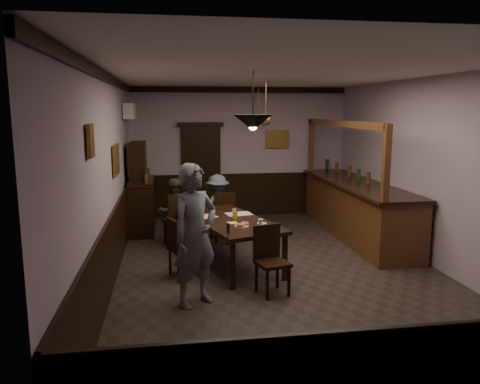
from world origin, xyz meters
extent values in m
cube|color=#2D2621|center=(0.00, 0.00, -0.01)|extent=(5.00, 8.00, 0.01)
cube|color=white|center=(0.00, 0.00, 3.00)|extent=(5.00, 8.00, 0.01)
cube|color=#B99FB6|center=(0.00, 4.00, 1.50)|extent=(5.00, 0.01, 3.00)
cube|color=#B99FB6|center=(0.00, -4.00, 1.50)|extent=(5.00, 0.01, 3.00)
cube|color=#B99FB6|center=(-2.50, 0.00, 1.50)|extent=(0.01, 8.00, 3.00)
cube|color=#B99FB6|center=(2.50, 0.00, 1.50)|extent=(0.01, 8.00, 3.00)
cube|color=black|center=(-0.70, 0.46, 0.72)|extent=(1.60, 2.40, 0.06)
cube|color=black|center=(-0.80, -0.64, 0.34)|extent=(0.07, 0.07, 0.69)
cube|color=black|center=(0.00, -0.39, 0.34)|extent=(0.07, 0.07, 0.69)
cube|color=black|center=(-1.40, 1.31, 0.34)|extent=(0.07, 0.07, 0.69)
cube|color=black|center=(-0.59, 1.56, 0.34)|extent=(0.07, 0.07, 0.69)
cube|color=black|center=(-1.52, 1.62, 0.47)|extent=(0.55, 0.55, 0.05)
cube|color=black|center=(-1.46, 1.43, 0.75)|extent=(0.43, 0.17, 0.52)
cube|color=black|center=(-1.41, 1.84, 0.22)|extent=(0.04, 0.04, 0.45)
cube|color=black|center=(-1.74, 1.73, 0.22)|extent=(0.04, 0.04, 0.45)
cube|color=black|center=(-1.30, 1.50, 0.22)|extent=(0.04, 0.04, 0.45)
cube|color=black|center=(-1.64, 1.40, 0.22)|extent=(0.04, 0.04, 0.45)
cube|color=black|center=(-0.66, 1.88, 0.44)|extent=(0.48, 0.48, 0.05)
cube|color=black|center=(-0.63, 1.70, 0.71)|extent=(0.41, 0.12, 0.49)
cube|color=black|center=(-0.53, 2.08, 0.21)|extent=(0.04, 0.04, 0.42)
cube|color=black|center=(-0.86, 2.01, 0.21)|extent=(0.04, 0.04, 0.42)
cube|color=black|center=(-0.46, 1.75, 0.21)|extent=(0.04, 0.04, 0.42)
cube|color=black|center=(-0.79, 1.69, 0.21)|extent=(0.04, 0.04, 0.42)
cube|color=black|center=(-0.29, -0.88, 0.43)|extent=(0.49, 0.49, 0.05)
cube|color=black|center=(-0.34, -0.70, 0.69)|extent=(0.40, 0.14, 0.48)
cube|color=black|center=(-0.40, -1.08, 0.21)|extent=(0.04, 0.04, 0.41)
cube|color=black|center=(-0.09, -1.00, 0.21)|extent=(0.04, 0.04, 0.41)
cube|color=black|center=(-0.49, -0.77, 0.21)|extent=(0.04, 0.04, 0.41)
cube|color=black|center=(-0.17, -0.68, 0.21)|extent=(0.04, 0.04, 0.41)
cube|color=black|center=(-1.45, 0.02, 0.42)|extent=(0.51, 0.51, 0.05)
cube|color=black|center=(-1.61, -0.05, 0.67)|extent=(0.18, 0.37, 0.46)
cube|color=black|center=(-1.25, -0.07, 0.20)|extent=(0.04, 0.04, 0.40)
cube|color=black|center=(-1.37, 0.22, 0.20)|extent=(0.04, 0.04, 0.40)
cube|color=black|center=(-1.54, -0.19, 0.20)|extent=(0.04, 0.04, 0.40)
cube|color=black|center=(-1.66, 0.10, 0.20)|extent=(0.04, 0.04, 0.40)
imported|color=slate|center=(-1.34, -1.04, 0.91)|extent=(0.80, 0.74, 1.83)
imported|color=#44482B|center=(-1.58, 1.81, 0.62)|extent=(0.74, 0.68, 1.23)
imported|color=slate|center=(-0.72, 2.07, 0.62)|extent=(0.93, 0.77, 1.25)
cube|color=silver|center=(-1.11, 0.66, 0.75)|extent=(0.51, 0.45, 0.01)
cube|color=silver|center=(-0.50, 0.79, 0.75)|extent=(0.47, 0.37, 0.01)
cube|color=#FCD95C|center=(-0.69, 0.19, 0.75)|extent=(0.19, 0.19, 0.00)
cylinder|color=white|center=(-0.25, 0.05, 0.76)|extent=(0.15, 0.15, 0.01)
imported|color=white|center=(-0.28, 0.02, 0.80)|extent=(0.10, 0.10, 0.07)
cylinder|color=white|center=(-0.58, -0.04, 0.76)|extent=(0.22, 0.22, 0.01)
torus|color=#C68C47|center=(-0.60, -0.09, 0.79)|extent=(0.13, 0.13, 0.04)
torus|color=#C68C47|center=(-0.53, -0.02, 0.79)|extent=(0.13, 0.13, 0.04)
cylinder|color=yellow|center=(-0.61, 0.41, 0.81)|extent=(0.07, 0.07, 0.12)
cylinder|color=#BF721E|center=(-0.97, 0.44, 0.85)|extent=(0.06, 0.06, 0.20)
cylinder|color=silver|center=(-0.61, 0.52, 0.82)|extent=(0.06, 0.06, 0.15)
cylinder|color=black|center=(-0.83, -0.39, 0.82)|extent=(0.04, 0.04, 0.14)
cube|color=black|center=(-2.20, 2.83, 0.50)|extent=(0.50, 1.39, 0.99)
cube|color=black|center=(-2.20, 2.83, 1.04)|extent=(0.48, 1.34, 0.08)
cube|color=black|center=(-2.25, 2.83, 1.44)|extent=(0.30, 0.90, 0.80)
cube|color=#482C13|center=(2.00, 1.79, 0.52)|extent=(0.85, 3.96, 1.04)
cube|color=black|center=(1.98, 1.79, 1.06)|extent=(0.94, 4.06, 0.06)
cube|color=#482C13|center=(1.62, 1.79, 2.22)|extent=(0.10, 3.87, 0.12)
cube|color=#482C13|center=(1.62, -0.09, 1.65)|extent=(0.10, 0.10, 1.23)
cube|color=#482C13|center=(1.62, 3.68, 1.65)|extent=(0.10, 0.10, 1.23)
cube|color=black|center=(-0.90, 3.95, 1.05)|extent=(0.90, 0.06, 2.10)
cube|color=white|center=(-2.38, 2.90, 2.45)|extent=(0.20, 0.85, 0.30)
cube|color=olive|center=(-2.46, -1.60, 2.15)|extent=(0.04, 0.28, 0.36)
cube|color=olive|center=(-2.46, 0.80, 1.70)|extent=(0.04, 0.62, 0.48)
cube|color=olive|center=(0.90, 3.96, 1.80)|extent=(0.55, 0.04, 0.42)
cylinder|color=black|center=(-0.46, -0.31, 2.65)|extent=(0.02, 0.02, 0.70)
cone|color=black|center=(-0.46, -0.31, 2.30)|extent=(0.56, 0.56, 0.22)
sphere|color=#FFD88C|center=(-0.46, -0.31, 2.25)|extent=(0.12, 0.12, 0.12)
cylinder|color=#BF8C3F|center=(0.10, 1.51, 2.65)|extent=(0.02, 0.02, 0.70)
cone|color=#BF8C3F|center=(0.10, 1.51, 2.30)|extent=(0.20, 0.20, 0.22)
sphere|color=#FFD88C|center=(0.10, 1.51, 2.25)|extent=(0.12, 0.12, 0.12)
cylinder|color=#BF8C3F|center=(0.30, 3.24, 2.65)|extent=(0.02, 0.02, 0.70)
cone|color=#BF8C3F|center=(0.30, 3.24, 2.30)|extent=(0.20, 0.20, 0.22)
sphere|color=#FFD88C|center=(0.30, 3.24, 2.25)|extent=(0.12, 0.12, 0.12)
camera|label=1|loc=(-1.64, -6.79, 2.47)|focal=35.00mm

